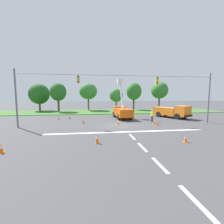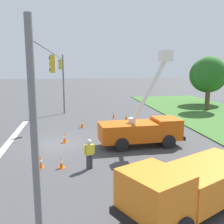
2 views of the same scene
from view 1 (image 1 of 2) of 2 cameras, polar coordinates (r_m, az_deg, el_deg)
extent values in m
plane|color=#424244|center=(20.45, 3.24, -4.94)|extent=(200.00, 200.00, 0.00)
cube|color=#3D6B2D|center=(38.11, -1.81, 0.25)|extent=(56.00, 12.00, 0.10)
cube|color=silver|center=(16.64, 5.83, -7.52)|extent=(17.60, 0.50, 0.01)
cube|color=silver|center=(14.76, 7.64, -9.30)|extent=(0.20, 2.00, 0.01)
cube|color=silver|center=(12.02, 11.47, -12.97)|extent=(0.20, 2.00, 0.01)
cube|color=silver|center=(9.44, 17.71, -18.61)|extent=(0.20, 2.00, 0.01)
cube|color=silver|center=(7.19, 29.23, -27.54)|extent=(0.20, 2.00, 0.01)
cylinder|color=slate|center=(21.78, -32.71, 4.31)|extent=(0.20, 0.20, 7.20)
cylinder|color=slate|center=(25.89, 32.95, 4.42)|extent=(0.20, 0.20, 7.20)
cylinder|color=black|center=(20.26, 3.35, 13.71)|extent=(26.00, 0.03, 0.03)
cylinder|color=black|center=(19.97, -12.76, 13.53)|extent=(0.02, 0.02, 0.10)
cube|color=gold|center=(19.91, -12.72, 12.02)|extent=(0.32, 0.28, 0.96)
cylinder|color=black|center=(19.79, -12.79, 12.99)|extent=(0.16, 0.05, 0.16)
cylinder|color=yellow|center=(19.75, -12.77, 12.07)|extent=(0.16, 0.05, 0.16)
cylinder|color=black|center=(19.72, -12.74, 11.15)|extent=(0.16, 0.05, 0.16)
cylinder|color=black|center=(21.76, 16.80, 12.80)|extent=(0.02, 0.02, 0.10)
cube|color=gold|center=(21.70, 16.76, 11.41)|extent=(0.32, 0.28, 0.96)
cylinder|color=black|center=(21.59, 16.96, 12.29)|extent=(0.16, 0.05, 0.16)
cylinder|color=yellow|center=(21.55, 16.93, 11.44)|extent=(0.16, 0.05, 0.16)
cylinder|color=black|center=(21.52, 16.91, 10.60)|extent=(0.16, 0.05, 0.16)
cylinder|color=brown|center=(43.40, -25.80, 1.82)|extent=(0.48, 0.48, 2.30)
ellipsoid|color=#235B1E|center=(43.32, -26.00, 6.19)|extent=(5.09, 5.59, 5.26)
cylinder|color=brown|center=(39.31, -19.67, 2.38)|extent=(0.47, 0.47, 3.25)
ellipsoid|color=#286623|center=(39.26, -19.84, 7.20)|extent=(3.96, 4.08, 4.36)
cylinder|color=brown|center=(41.35, -8.96, 2.78)|extent=(0.39, 0.39, 3.18)
ellipsoid|color=#387F33|center=(41.30, -9.04, 7.80)|extent=(4.77, 4.70, 4.38)
cylinder|color=brown|center=(39.46, 1.58, 2.32)|extent=(0.31, 0.31, 2.66)
ellipsoid|color=#387F33|center=(39.37, 1.60, 6.40)|extent=(3.48, 3.12, 3.50)
cylinder|color=brown|center=(42.96, 8.25, 3.08)|extent=(0.47, 0.47, 3.43)
ellipsoid|color=#33752D|center=(42.93, 8.32, 7.80)|extent=(4.28, 4.05, 4.83)
cylinder|color=brown|center=(44.44, 17.47, 3.07)|extent=(0.46, 0.46, 3.60)
ellipsoid|color=#33752D|center=(44.42, 17.62, 7.92)|extent=(4.63, 5.06, 4.68)
cube|color=#D6560F|center=(25.43, 4.41, -0.19)|extent=(2.50, 4.33, 1.28)
cube|color=#D6560F|center=(28.31, 2.80, 0.70)|extent=(2.26, 1.93, 1.52)
cube|color=#1E2838|center=(28.90, 2.50, 1.33)|extent=(1.91, 0.22, 0.68)
cube|color=black|center=(29.32, 2.34, -0.31)|extent=(2.25, 0.30, 0.30)
cylinder|color=black|center=(27.93, 0.85, -0.94)|extent=(0.34, 1.02, 1.00)
cylinder|color=black|center=(28.42, 4.93, -0.84)|extent=(0.34, 1.02, 1.00)
cylinder|color=black|center=(24.53, 2.53, -1.91)|extent=(0.34, 1.02, 1.00)
cylinder|color=black|center=(25.09, 7.13, -1.78)|extent=(0.34, 1.02, 1.00)
cylinder|color=silver|center=(25.65, 4.24, 1.70)|extent=(0.60, 0.60, 0.36)
cube|color=white|center=(26.75, 3.59, 6.40)|extent=(0.40, 2.65, 4.69)
cube|color=white|center=(28.06, 2.99, 11.58)|extent=(0.95, 0.85, 0.80)
cube|color=orange|center=(29.87, 19.86, 0.42)|extent=(4.18, 5.11, 1.31)
cube|color=orange|center=(28.12, 25.26, 0.33)|extent=(2.90, 2.77, 1.76)
cube|color=#1E2838|center=(27.77, 26.51, 0.84)|extent=(1.82, 1.01, 0.79)
cube|color=black|center=(27.69, 27.08, -1.35)|extent=(2.16, 1.23, 0.30)
cylinder|color=black|center=(29.28, 25.80, -1.22)|extent=(0.71, 1.02, 1.00)
cylinder|color=black|center=(27.41, 23.58, -1.58)|extent=(0.71, 1.02, 1.00)
cylinder|color=black|center=(31.28, 19.75, -0.54)|extent=(0.71, 1.02, 1.00)
cylinder|color=black|center=(29.54, 17.32, -0.83)|extent=(0.71, 1.02, 1.00)
cylinder|color=#383842|center=(23.60, 15.15, -2.62)|extent=(0.18, 0.18, 0.85)
cylinder|color=#383842|center=(23.76, 14.85, -2.56)|extent=(0.18, 0.18, 0.85)
cube|color=yellow|center=(23.59, 15.05, -0.85)|extent=(0.34, 0.45, 0.60)
cube|color=silver|center=(23.59, 15.05, -0.85)|extent=(0.19, 0.43, 0.62)
cylinder|color=yellow|center=(23.37, 15.46, -0.85)|extent=(0.11, 0.11, 0.55)
cylinder|color=yellow|center=(23.79, 14.65, -0.71)|extent=(0.11, 0.11, 0.55)
sphere|color=tan|center=(23.54, 15.08, 0.19)|extent=(0.22, 0.22, 0.22)
sphere|color=white|center=(23.53, 15.08, 0.34)|extent=(0.26, 0.26, 0.26)
cube|color=orange|center=(27.10, -15.87, -2.42)|extent=(0.36, 0.36, 0.03)
cone|color=orange|center=(27.05, -15.89, -1.62)|extent=(0.29, 0.29, 0.74)
cylinder|color=white|center=(27.04, -15.89, -1.54)|extent=(0.18, 0.18, 0.13)
cube|color=orange|center=(12.75, -5.68, -11.72)|extent=(0.36, 0.36, 0.03)
cone|color=orange|center=(12.63, -5.70, -10.00)|extent=(0.31, 0.31, 0.76)
cylinder|color=white|center=(12.62, -5.70, -9.84)|extent=(0.19, 0.19, 0.14)
cube|color=orange|center=(26.26, -19.61, -2.80)|extent=(0.36, 0.36, 0.03)
cone|color=orange|center=(26.22, -19.64, -2.09)|extent=(0.25, 0.25, 0.63)
cylinder|color=white|center=(26.21, -19.64, -2.02)|extent=(0.16, 0.16, 0.11)
cube|color=orange|center=(14.39, 26.17, -10.24)|extent=(0.36, 0.36, 0.03)
cone|color=orange|center=(14.30, 26.24, -8.92)|extent=(0.26, 0.26, 0.65)
cylinder|color=white|center=(14.29, 26.24, -8.80)|extent=(0.16, 0.16, 0.12)
cube|color=orange|center=(22.15, 15.80, -4.28)|extent=(0.36, 0.36, 0.03)
cone|color=orange|center=(22.09, 15.82, -3.45)|extent=(0.25, 0.25, 0.61)
cylinder|color=white|center=(22.09, 15.82, -3.38)|extent=(0.15, 0.15, 0.11)
cube|color=orange|center=(22.00, -10.87, -4.22)|extent=(0.36, 0.36, 0.03)
cone|color=orange|center=(21.94, -10.89, -3.23)|extent=(0.30, 0.30, 0.74)
cylinder|color=white|center=(21.93, -10.89, -3.13)|extent=(0.18, 0.18, 0.13)
cube|color=orange|center=(20.98, 16.60, -4.87)|extent=(0.36, 0.36, 0.03)
cone|color=orange|center=(20.92, 16.63, -3.87)|extent=(0.28, 0.28, 0.71)
cylinder|color=white|center=(20.91, 16.64, -3.78)|extent=(0.18, 0.18, 0.13)
cube|color=orange|center=(13.15, -36.50, -12.34)|extent=(0.36, 0.36, 0.03)
cone|color=orange|center=(13.05, -36.60, -10.94)|extent=(0.26, 0.26, 0.64)
cylinder|color=white|center=(13.04, -36.60, -10.80)|extent=(0.16, 0.16, 0.12)
cube|color=orange|center=(20.73, 2.30, -4.75)|extent=(0.36, 0.36, 0.03)
cone|color=orange|center=(20.67, 2.30, -3.75)|extent=(0.28, 0.28, 0.71)
cylinder|color=white|center=(20.66, 2.30, -3.65)|extent=(0.18, 0.18, 0.13)
camera|label=2|loc=(31.42, 41.54, 8.32)|focal=42.00mm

